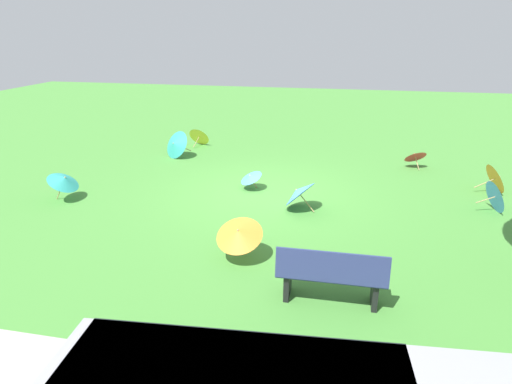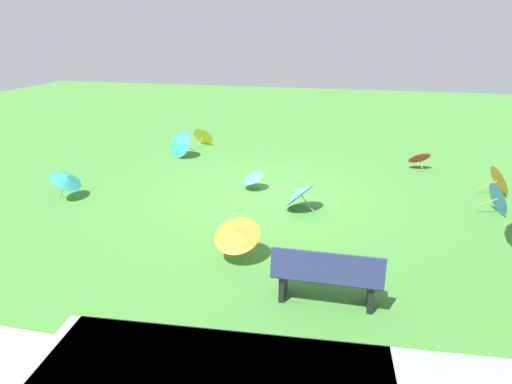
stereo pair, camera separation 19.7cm
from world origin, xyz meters
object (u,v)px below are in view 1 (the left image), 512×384
at_px(parasol_red_0, 415,155).
at_px(parasol_blue_0, 251,177).
at_px(parasol_blue_2, 298,192).
at_px(parasol_teal_1, 64,180).
at_px(parasol_orange_0, 239,233).
at_px(park_bench, 331,275).
at_px(parasol_yellow_0, 200,136).
at_px(parasol_blue_1, 498,196).
at_px(parasol_orange_1, 497,178).
at_px(parasol_teal_0, 175,144).

distance_m(parasol_red_0, parasol_blue_0, 5.09).
distance_m(parasol_blue_2, parasol_teal_1, 5.45).
bearing_deg(parasol_blue_2, parasol_orange_0, 73.62).
bearing_deg(park_bench, parasol_yellow_0, -60.18).
distance_m(parasol_orange_0, parasol_blue_1, 6.01).
bearing_deg(parasol_orange_0, parasol_blue_1, -147.21).
height_order(parasol_red_0, parasol_blue_0, parasol_red_0).
bearing_deg(parasol_orange_1, parasol_red_0, -45.60).
xyz_separation_m(park_bench, parasol_red_0, (-2.07, -7.31, -0.11)).
xyz_separation_m(parasol_yellow_0, parasol_blue_2, (-3.98, 4.98, 0.07)).
bearing_deg(parasol_yellow_0, parasol_teal_0, 80.54).
relative_size(parasol_yellow_0, parasol_blue_2, 0.78).
distance_m(park_bench, parasol_blue_2, 3.61).
height_order(parasol_red_0, parasol_teal_1, parasol_teal_1).
height_order(parasol_red_0, parasol_teal_0, parasol_teal_0).
height_order(parasol_blue_0, parasol_teal_1, parasol_teal_1).
distance_m(park_bench, parasol_teal_0, 8.58).
distance_m(parasol_yellow_0, parasol_blue_1, 9.31).
bearing_deg(parasol_teal_1, parasol_blue_1, -172.28).
bearing_deg(parasol_yellow_0, parasol_blue_2, 128.60).
bearing_deg(parasol_blue_2, parasol_yellow_0, -51.40).
bearing_deg(parasol_yellow_0, parasol_orange_0, 113.31).
bearing_deg(parasol_orange_1, parasol_teal_0, -8.47).
bearing_deg(parasol_orange_1, parasol_blue_1, 74.88).
bearing_deg(parasol_blue_2, parasol_teal_1, 6.21).
distance_m(parasol_red_0, parasol_orange_0, 7.34).
relative_size(parasol_red_0, parasol_blue_1, 0.99).
bearing_deg(parasol_blue_1, parasol_orange_0, 32.79).
xyz_separation_m(parasol_teal_0, parasol_teal_1, (1.18, 3.98, 0.08)).
distance_m(parasol_red_0, parasol_teal_1, 9.46).
distance_m(parasol_blue_0, parasol_blue_1, 5.63).
height_order(parasol_orange_0, parasol_orange_1, parasol_orange_0).
bearing_deg(parasol_teal_1, parasol_teal_0, -106.46).
bearing_deg(parasol_red_0, parasol_teal_1, 27.75).
relative_size(parasol_red_0, parasol_blue_2, 0.78).
bearing_deg(parasol_blue_0, parasol_teal_0, -38.76).
relative_size(parasol_orange_0, parasol_blue_1, 1.14).
bearing_deg(parasol_blue_2, park_bench, 104.16).
height_order(parasol_orange_0, parasol_blue_1, parasol_orange_0).
bearing_deg(parasol_blue_0, parasol_teal_1, 21.65).
xyz_separation_m(park_bench, parasol_blue_0, (2.20, -4.53, -0.13)).
xyz_separation_m(parasol_blue_0, parasol_teal_0, (2.92, -2.35, 0.10)).
height_order(parasol_yellow_0, parasol_teal_0, parasol_teal_0).
distance_m(parasol_blue_1, parasol_blue_2, 4.37).
bearing_deg(parasol_blue_1, parasol_teal_1, 7.72).
bearing_deg(parasol_teal_0, park_bench, 126.66).
bearing_deg(parasol_teal_1, park_bench, 155.23).
bearing_deg(parasol_orange_0, parasol_blue_0, -80.85).
relative_size(parasol_teal_0, parasol_teal_1, 1.36).
height_order(park_bench, parasol_teal_1, park_bench).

